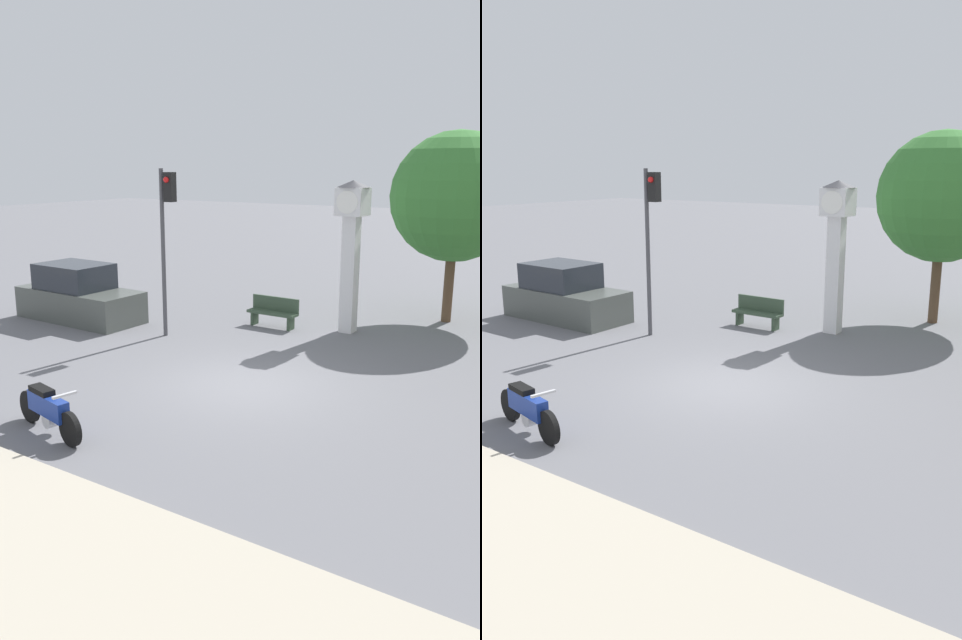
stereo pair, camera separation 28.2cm
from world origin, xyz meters
The scene contains 7 objects.
ground_plane centered at (0.00, 0.00, 0.00)m, with size 120.00×120.00×0.00m, color slate.
motorcycle centered at (-1.65, -4.17, 0.46)m, with size 2.12×0.65×0.95m.
clock_tower centered at (-0.01, 5.60, 2.92)m, with size 0.95×0.95×4.42m.
traffic_light centered at (-4.14, 2.30, 3.24)m, with size 0.50×0.35×4.75m.
street_tree centered at (2.10, 8.50, 3.89)m, with size 3.95×3.95×5.87m.
bench centered at (-2.16, 4.91, 0.49)m, with size 1.60×0.44×0.92m.
parked_car centered at (-7.85, 2.30, 0.75)m, with size 4.24×1.90×1.80m.
Camera 1 is at (7.18, -11.19, 4.82)m, focal length 35.00 mm.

